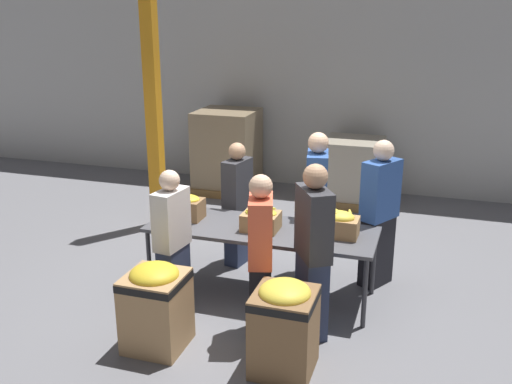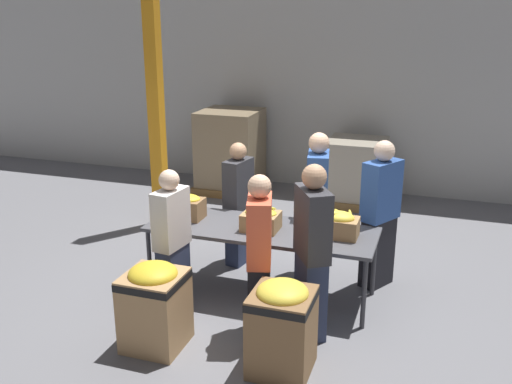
# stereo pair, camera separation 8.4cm
# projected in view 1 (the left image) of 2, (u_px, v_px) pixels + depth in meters

# --- Properties ---
(ground_plane) EXTENTS (30.00, 30.00, 0.00)m
(ground_plane) POSITION_uv_depth(u_px,v_px,m) (261.00, 293.00, 6.51)
(ground_plane) COLOR slate
(wall_back) EXTENTS (16.00, 0.08, 4.00)m
(wall_back) POSITION_uv_depth(u_px,v_px,m) (335.00, 76.00, 9.80)
(wall_back) COLOR #B7B7B2
(wall_back) RESTS_ON ground_plane
(sorting_table) EXTENTS (2.52, 0.87, 0.80)m
(sorting_table) POSITION_uv_depth(u_px,v_px,m) (261.00, 232.00, 6.28)
(sorting_table) COLOR #4C4C51
(sorting_table) RESTS_ON ground_plane
(banana_box_0) EXTENTS (0.38, 0.27, 0.29)m
(banana_box_0) POSITION_uv_depth(u_px,v_px,m) (186.00, 206.00, 6.50)
(banana_box_0) COLOR olive
(banana_box_0) RESTS_ON sorting_table
(banana_box_1) EXTENTS (0.39, 0.32, 0.26)m
(banana_box_1) POSITION_uv_depth(u_px,v_px,m) (261.00, 219.00, 6.18)
(banana_box_1) COLOR #A37A4C
(banana_box_1) RESTS_ON sorting_table
(banana_box_2) EXTENTS (0.41, 0.33, 0.29)m
(banana_box_2) POSITION_uv_depth(u_px,v_px,m) (339.00, 223.00, 6.00)
(banana_box_2) COLOR #A37A4C
(banana_box_2) RESTS_ON sorting_table
(volunteer_0) EXTENTS (0.43, 0.52, 1.73)m
(volunteer_0) POSITION_uv_depth(u_px,v_px,m) (379.00, 215.00, 6.49)
(volunteer_0) COLOR black
(volunteer_0) RESTS_ON ground_plane
(volunteer_1) EXTENTS (0.27, 0.45, 1.57)m
(volunteer_1) POSITION_uv_depth(u_px,v_px,m) (172.00, 244.00, 5.90)
(volunteer_1) COLOR #2D3856
(volunteer_1) RESTS_ON ground_plane
(volunteer_2) EXTENTS (0.32, 0.51, 1.77)m
(volunteer_2) POSITION_uv_depth(u_px,v_px,m) (316.00, 207.00, 6.68)
(volunteer_2) COLOR black
(volunteer_2) RESTS_ON ground_plane
(volunteer_3) EXTENTS (0.45, 0.52, 1.75)m
(volunteer_3) POSITION_uv_depth(u_px,v_px,m) (313.00, 253.00, 5.45)
(volunteer_3) COLOR #2D3856
(volunteer_3) RESTS_ON ground_plane
(volunteer_4) EXTENTS (0.29, 0.45, 1.57)m
(volunteer_4) POSITION_uv_depth(u_px,v_px,m) (238.00, 205.00, 7.07)
(volunteer_4) COLOR #2D3856
(volunteer_4) RESTS_ON ground_plane
(volunteer_5) EXTENTS (0.34, 0.49, 1.66)m
(volunteer_5) POSITION_uv_depth(u_px,v_px,m) (261.00, 259.00, 5.44)
(volunteer_5) COLOR black
(volunteer_5) RESTS_ON ground_plane
(donation_bin_0) EXTENTS (0.55, 0.55, 0.85)m
(donation_bin_0) POSITION_uv_depth(u_px,v_px,m) (156.00, 304.00, 5.37)
(donation_bin_0) COLOR tan
(donation_bin_0) RESTS_ON ground_plane
(donation_bin_1) EXTENTS (0.54, 0.54, 0.86)m
(donation_bin_1) POSITION_uv_depth(u_px,v_px,m) (284.00, 324.00, 5.00)
(donation_bin_1) COLOR olive
(donation_bin_1) RESTS_ON ground_plane
(support_pillar) EXTENTS (0.19, 0.19, 4.00)m
(support_pillar) POSITION_uv_depth(u_px,v_px,m) (153.00, 91.00, 7.97)
(support_pillar) COLOR orange
(support_pillar) RESTS_ON ground_plane
(pallet_stack_0) EXTENTS (1.02, 1.02, 1.07)m
(pallet_stack_0) POSITION_uv_depth(u_px,v_px,m) (353.00, 172.00, 9.42)
(pallet_stack_0) COLOR olive
(pallet_stack_0) RESTS_ON ground_plane
(pallet_stack_1) EXTENTS (1.09, 1.09, 1.43)m
(pallet_stack_1) POSITION_uv_depth(u_px,v_px,m) (227.00, 152.00, 10.01)
(pallet_stack_1) COLOR olive
(pallet_stack_1) RESTS_ON ground_plane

